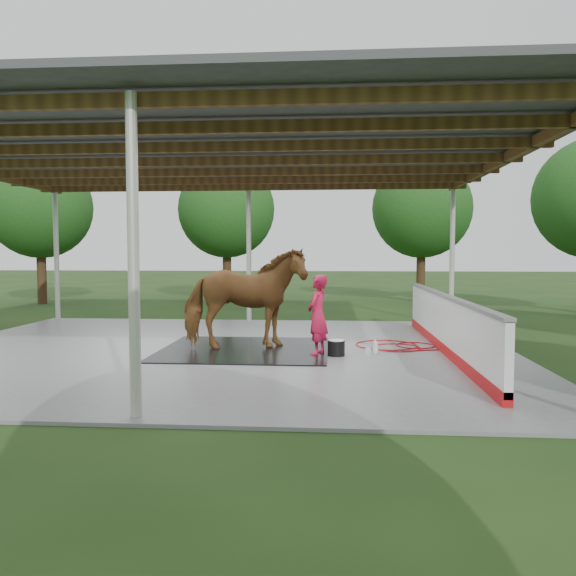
# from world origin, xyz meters

# --- Properties ---
(ground) EXTENTS (100.00, 100.00, 0.00)m
(ground) POSITION_xyz_m (0.00, 0.00, 0.00)
(ground) COLOR #1E3814
(concrete_slab) EXTENTS (12.00, 10.00, 0.05)m
(concrete_slab) POSITION_xyz_m (0.00, 0.00, 0.03)
(concrete_slab) COLOR slate
(concrete_slab) RESTS_ON ground
(pavilion_structure) EXTENTS (12.60, 10.60, 4.05)m
(pavilion_structure) POSITION_xyz_m (0.00, -0.00, 3.97)
(pavilion_structure) COLOR beige
(pavilion_structure) RESTS_ON ground
(dasher_board) EXTENTS (0.16, 8.00, 1.15)m
(dasher_board) POSITION_xyz_m (4.60, 0.00, 0.59)
(dasher_board) COLOR #B40F11
(dasher_board) RESTS_ON concrete_slab
(tree_belt) EXTENTS (28.00, 28.00, 5.80)m
(tree_belt) POSITION_xyz_m (0.30, 0.90, 3.79)
(tree_belt) COLOR #382314
(tree_belt) RESTS_ON ground
(rubber_mat) EXTENTS (3.35, 3.14, 0.03)m
(rubber_mat) POSITION_xyz_m (0.60, -0.02, 0.06)
(rubber_mat) COLOR black
(rubber_mat) RESTS_ON concrete_slab
(horse) EXTENTS (2.61, 1.62, 2.05)m
(horse) POSITION_xyz_m (0.60, -0.02, 1.10)
(horse) COLOR brown
(horse) RESTS_ON rubber_mat
(handler) EXTENTS (0.54, 0.66, 1.55)m
(handler) POSITION_xyz_m (2.09, -0.49, 0.82)
(handler) COLOR #B6133A
(handler) RESTS_ON concrete_slab
(wash_bucket) EXTENTS (0.33, 0.33, 0.31)m
(wash_bucket) POSITION_xyz_m (2.45, -0.53, 0.21)
(wash_bucket) COLOR black
(wash_bucket) RESTS_ON concrete_slab
(soap_bottle_a) EXTENTS (0.17, 0.17, 0.31)m
(soap_bottle_a) POSITION_xyz_m (3.21, -0.26, 0.21)
(soap_bottle_a) COLOR silver
(soap_bottle_a) RESTS_ON concrete_slab
(soap_bottle_b) EXTENTS (0.12, 0.12, 0.19)m
(soap_bottle_b) POSITION_xyz_m (3.06, -0.38, 0.14)
(soap_bottle_b) COLOR #338CD8
(soap_bottle_b) RESTS_ON concrete_slab
(hose_coil) EXTENTS (2.41, 1.47, 0.02)m
(hose_coil) POSITION_xyz_m (3.70, 0.63, 0.06)
(hose_coil) COLOR #A90C13
(hose_coil) RESTS_ON concrete_slab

